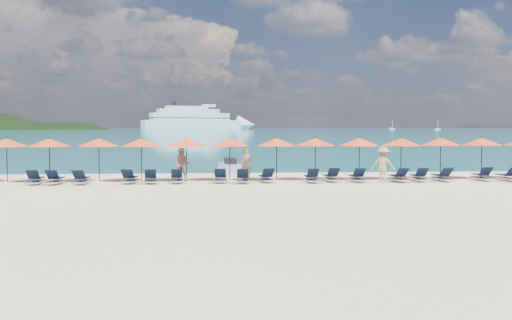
{
  "coord_description": "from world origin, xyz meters",
  "views": [
    {
      "loc": [
        -2.11,
        -24.58,
        2.81
      ],
      "look_at": [
        0.0,
        3.0,
        1.2
      ],
      "focal_mm": 40.0,
      "sensor_mm": 36.0,
      "label": 1
    }
  ],
  "objects": [
    {
      "name": "umbrella_11",
      "position": [
        10.17,
        5.27,
        2.02
      ],
      "size": [
        2.1,
        2.1,
        2.28
      ],
      "color": "black",
      "rests_on": "ground"
    },
    {
      "name": "lounger_3",
      "position": [
        -10.76,
        3.91,
        0.24
      ],
      "size": [
        0.75,
        1.74,
        0.66
      ],
      "rotation": [
        0.0,
        0.0,
        0.07
      ],
      "color": "silver",
      "rests_on": "ground"
    },
    {
      "name": "lounger_10",
      "position": [
        -0.61,
        3.79,
        0.24
      ],
      "size": [
        0.72,
        1.73,
        0.66
      ],
      "rotation": [
        0.0,
        0.0,
        -0.06
      ],
      "color": "silver",
      "rests_on": "ground"
    },
    {
      "name": "jetski",
      "position": [
        -1.09,
        8.86,
        0.4
      ],
      "size": [
        1.37,
        2.83,
        0.97
      ],
      "rotation": [
        0.0,
        0.0,
        0.13
      ],
      "color": "silver",
      "rests_on": "ground"
    },
    {
      "name": "lounger_8",
      "position": [
        -3.9,
        4.04,
        0.24
      ],
      "size": [
        0.71,
        1.73,
        0.66
      ],
      "rotation": [
        0.0,
        0.0,
        0.06
      ],
      "color": "silver",
      "rests_on": "ground"
    },
    {
      "name": "umbrella_6",
      "position": [
        -1.21,
        5.25,
        2.02
      ],
      "size": [
        2.1,
        2.1,
        2.28
      ],
      "color": "black",
      "rests_on": "ground"
    },
    {
      "name": "umbrella_5",
      "position": [
        -3.46,
        5.16,
        2.02
      ],
      "size": [
        2.1,
        2.1,
        2.28
      ],
      "color": "black",
      "rests_on": "ground"
    },
    {
      "name": "lounger_15",
      "position": [
        7.39,
        3.83,
        0.24
      ],
      "size": [
        0.68,
        1.72,
        0.66
      ],
      "rotation": [
        0.0,
        0.0,
        0.03
      ],
      "color": "silver",
      "rests_on": "ground"
    },
    {
      "name": "lounger_7",
      "position": [
        -5.19,
        3.94,
        0.24
      ],
      "size": [
        0.77,
        1.75,
        0.66
      ],
      "rotation": [
        0.0,
        0.0,
        0.09
      ],
      "color": "silver",
      "rests_on": "ground"
    },
    {
      "name": "umbrella_12",
      "position": [
        12.48,
        5.28,
        2.02
      ],
      "size": [
        2.1,
        2.1,
        2.28
      ],
      "color": "black",
      "rests_on": "ground"
    },
    {
      "name": "umbrella_7",
      "position": [
        1.25,
        5.08,
        2.02
      ],
      "size": [
        2.1,
        2.1,
        2.28
      ],
      "color": "black",
      "rests_on": "ground"
    },
    {
      "name": "beachgoer_a",
      "position": [
        -0.33,
        5.31,
        0.87
      ],
      "size": [
        0.69,
        0.51,
        1.74
      ],
      "primitive_type": "imported",
      "rotation": [
        0.0,
        0.0,
        0.15
      ],
      "color": "tan",
      "rests_on": "ground"
    },
    {
      "name": "lounger_16",
      "position": [
        8.46,
        3.88,
        0.24
      ],
      "size": [
        0.71,
        1.73,
        0.66
      ],
      "rotation": [
        0.0,
        0.0,
        -0.05
      ],
      "color": "silver",
      "rests_on": "ground"
    },
    {
      "name": "lounger_13",
      "position": [
        3.95,
        4.14,
        0.24
      ],
      "size": [
        0.67,
        1.72,
        0.66
      ],
      "rotation": [
        0.0,
        0.0,
        0.03
      ],
      "color": "silver",
      "rests_on": "ground"
    },
    {
      "name": "lounger_18",
      "position": [
        11.94,
        4.12,
        0.24
      ],
      "size": [
        0.73,
        1.74,
        0.66
      ],
      "rotation": [
        0.0,
        0.0,
        -0.06
      ],
      "color": "silver",
      "rests_on": "ground"
    },
    {
      "name": "umbrella_9",
      "position": [
        5.64,
        5.04,
        2.02
      ],
      "size": [
        2.1,
        2.1,
        2.28
      ],
      "color": "black",
      "rests_on": "ground"
    },
    {
      "name": "sailboat_far",
      "position": [
        188.27,
        567.88,
        1.1
      ],
      "size": [
        5.85,
        1.95,
        10.73
      ],
      "color": "white",
      "rests_on": "ground"
    },
    {
      "name": "lounger_14",
      "position": [
        5.23,
        3.92,
        0.24
      ],
      "size": [
        0.63,
        1.7,
        0.66
      ],
      "rotation": [
        0.0,
        0.0,
        -0.0
      ],
      "color": "silver",
      "rests_on": "ground"
    },
    {
      "name": "ground",
      "position": [
        0.0,
        0.0,
        0.0
      ],
      "size": [
        1400.0,
        1400.0,
        0.0
      ],
      "primitive_type": "plane",
      "color": "beige"
    },
    {
      "name": "lounger_9",
      "position": [
        -1.71,
        4.06,
        0.24
      ],
      "size": [
        0.71,
        1.73,
        0.66
      ],
      "rotation": [
        0.0,
        0.0,
        -0.05
      ],
      "color": "silver",
      "rests_on": "ground"
    },
    {
      "name": "headland_small",
      "position": [
        -150.0,
        560.0,
        -35.0
      ],
      "size": [
        162.0,
        126.0,
        85.5
      ],
      "color": "black",
      "rests_on": "ground"
    },
    {
      "name": "lounger_19",
      "position": [
        13.17,
        3.78,
        0.24
      ],
      "size": [
        0.63,
        1.7,
        0.66
      ],
      "rotation": [
        0.0,
        0.0,
        0.01
      ],
      "color": "silver",
      "rests_on": "ground"
    },
    {
      "name": "umbrella_8",
      "position": [
        3.33,
        5.25,
        2.02
      ],
      "size": [
        2.1,
        2.1,
        2.28
      ],
      "color": "black",
      "rests_on": "ground"
    },
    {
      "name": "beachgoer_b",
      "position": [
        -3.67,
        5.02,
        0.86
      ],
      "size": [
        0.91,
        0.63,
        1.72
      ],
      "primitive_type": "imported",
      "rotation": [
        0.0,
        0.0,
        -0.19
      ],
      "color": "tan",
      "rests_on": "ground"
    },
    {
      "name": "lounger_11",
      "position": [
        0.6,
        4.13,
        0.24
      ],
      "size": [
        0.77,
        1.75,
        0.66
      ],
      "rotation": [
        0.0,
        0.0,
        0.09
      ],
      "color": "silver",
      "rests_on": "ground"
    },
    {
      "name": "umbrella_1",
      "position": [
        -12.49,
        5.05,
        2.02
      ],
      "size": [
        2.1,
        2.1,
        2.28
      ],
      "color": "black",
      "rests_on": "ground"
    },
    {
      "name": "lounger_12",
      "position": [
        2.86,
        3.74,
        0.24
      ],
      "size": [
        0.67,
        1.72,
        0.66
      ],
      "rotation": [
        0.0,
        0.0,
        -0.03
      ],
      "color": "silver",
      "rests_on": "ground"
    },
    {
      "name": "sea",
      "position": [
        0.0,
        660.0,
        0.01
      ],
      "size": [
        1600.0,
        1300.0,
        0.01
      ],
      "primitive_type": "cube",
      "color": "#1FA9B2",
      "rests_on": "ground"
    },
    {
      "name": "umbrella_4",
      "position": [
        -5.75,
        5.01,
        2.02
      ],
      "size": [
        2.1,
        2.1,
        2.28
      ],
      "color": "black",
      "rests_on": "ground"
    },
    {
      "name": "lounger_17",
      "position": [
        9.72,
        3.91,
        0.24
      ],
      "size": [
        0.66,
        1.72,
        0.66
      ],
      "rotation": [
        0.0,
        0.0,
        0.03
      ],
      "color": "silver",
      "rests_on": "ground"
    },
    {
      "name": "cruise_ship",
      "position": [
        -13.6,
        604.35,
        9.38
      ],
      "size": [
        128.93,
        62.88,
        36.06
      ],
      "rotation": [
        0.0,
        0.0,
        0.34
      ],
      "color": "white",
      "rests_on": "ground"
    },
    {
      "name": "lounger_6",
      "position": [
        -6.21,
        4.02,
        0.24
      ],
      "size": [
        0.75,
        1.74,
        0.66
      ],
      "rotation": [
        0.0,
        0.0,
        -0.08
      ],
      "color": "silver",
      "rests_on": "ground"
    },
    {
      "name": "umbrella_3",
      "position": [
        -7.92,
        5.13,
        2.02
      ],
      "size": [
        2.1,
        2.1,
        2.28
      ],
      "color": "black",
      "rests_on": "ground"
    },
    {
      "name": "lounger_4",
      "position": [
        -9.78,
        3.83,
        0.24
      ],
      "size": [
        0.65,
        1.71,
        0.66
      ],
      "rotation": [
        0.0,
        0.0,
        -0.02
      ],
      "color": "silver",
      "rests_on": "ground"
    },
    {
      "name": "lounger_5",
      "position": [
        -8.51,
        3.77,
        0.24
      ],
      "size": [
        0.66,
        1.72,
        0.66
      ],
      "rotation": [
        0.0,
        0.0,
        -0.03
      ],
      "color": "silver",
      "rests_on": "ground"
    },
    {
      "name": "sailboat_near",
      "position": [
        205.56,
        487.91,
        0.96
      ],
      "size": [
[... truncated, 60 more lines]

